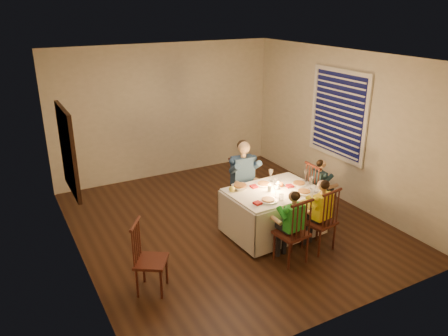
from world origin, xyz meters
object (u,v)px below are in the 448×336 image
chair_near_right (317,248)px  chair_end (317,218)px  chair_extra (153,290)px  chair_near_left (290,261)px  adult (243,214)px  child_teal (317,218)px  serving_bowl (240,187)px  chair_adult (243,214)px  child_green (290,261)px  dining_table (273,203)px  child_yellow (317,248)px

chair_near_right → chair_end: same height
chair_end → chair_extra: bearing=101.9°
chair_near_left → chair_end: bearing=-150.1°
chair_near_left → adult: 1.53m
chair_near_left → child_teal: child_teal is taller
chair_extra → serving_bowl: (1.68, 0.76, 0.73)m
chair_adult → child_green: (-0.16, -1.52, 0.00)m
dining_table → chair_adult: (-0.07, 0.76, -0.50)m
chair_extra → child_green: size_ratio=0.89×
child_green → serving_bowl: (-0.18, 1.05, 0.73)m
chair_extra → child_yellow: (2.40, -0.21, 0.00)m
chair_adult → chair_extra: 2.37m
child_green → child_teal: bearing=-150.1°
child_green → child_teal: 1.41m
chair_end → serving_bowl: (-1.34, 0.24, 0.73)m
adult → serving_bowl: 0.94m
serving_bowl → child_green: bearing=-80.3°
chair_adult → child_green: size_ratio=0.92×
serving_bowl → dining_table: bearing=-34.3°
child_green → child_teal: child_green is taller
chair_near_right → child_teal: 0.96m
chair_near_left → serving_bowl: bearing=-85.4°
child_teal → serving_bowl: 1.54m
chair_extra → serving_bowl: size_ratio=3.91×
chair_near_left → child_yellow: size_ratio=0.90×
child_green → dining_table: bearing=-112.3°
chair_extra → child_teal: child_teal is taller
child_teal → serving_bowl: size_ratio=4.28×
child_yellow → serving_bowl: 1.42m
chair_end → child_green: bearing=127.0°
dining_table → chair_end: bearing=0.1°
child_teal → chair_near_right: bearing=142.1°
chair_near_right → chair_extra: (-2.40, 0.21, 0.00)m
chair_near_right → child_yellow: (0.00, 0.00, 0.00)m
adult → child_green: 1.53m
serving_bowl → chair_near_right: bearing=-53.6°
chair_near_left → serving_bowl: 1.29m
chair_adult → child_teal: bearing=-30.8°
chair_extra → child_teal: 3.07m
chair_end → child_green: 1.41m
serving_bowl → child_yellow: bearing=-53.6°
chair_extra → child_green: 1.88m
adult → child_teal: (0.99, -0.71, 0.00)m
chair_adult → child_green: bearing=-91.4°
chair_near_right → serving_bowl: 1.42m
dining_table → child_yellow: 0.91m
chair_extra → adult: (2.03, 1.24, 0.00)m
chair_adult → chair_end: bearing=-30.8°
chair_near_left → child_teal: (1.16, 0.81, 0.00)m
chair_adult → adult: (0.00, 0.00, 0.00)m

